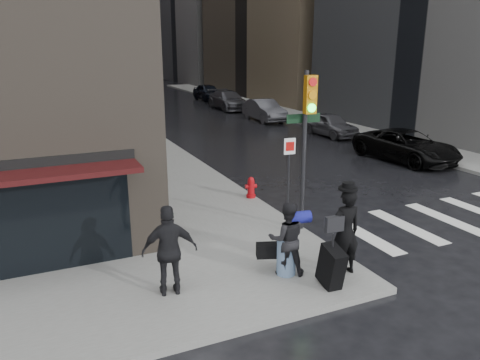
% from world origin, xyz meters
% --- Properties ---
extents(ground, '(140.00, 140.00, 0.00)m').
position_xyz_m(ground, '(0.00, 0.00, 0.00)').
color(ground, black).
rests_on(ground, ground).
extents(sidewalk_left, '(4.00, 50.00, 0.15)m').
position_xyz_m(sidewalk_left, '(0.00, 27.00, 0.07)').
color(sidewalk_left, slate).
rests_on(sidewalk_left, ground).
extents(sidewalk_right, '(3.00, 50.00, 0.15)m').
position_xyz_m(sidewalk_right, '(13.50, 27.00, 0.07)').
color(sidewalk_right, slate).
rests_on(sidewalk_right, ground).
extents(crosswalk, '(8.50, 3.00, 0.01)m').
position_xyz_m(crosswalk, '(7.50, 1.00, 0.00)').
color(crosswalk, silver).
rests_on(crosswalk, ground).
extents(man_overcoat, '(1.24, 1.12, 2.26)m').
position_xyz_m(man_overcoat, '(1.20, -0.99, 1.10)').
color(man_overcoat, black).
rests_on(man_overcoat, ground).
extents(man_jeans, '(1.23, 0.99, 1.77)m').
position_xyz_m(man_jeans, '(0.08, -0.38, 1.04)').
color(man_jeans, black).
rests_on(man_jeans, ground).
extents(man_greycoat, '(1.24, 0.69, 2.00)m').
position_xyz_m(man_greycoat, '(-2.61, -0.15, 1.15)').
color(man_greycoat, black).
rests_on(man_greycoat, ground).
extents(traffic_light, '(1.13, 0.53, 4.52)m').
position_xyz_m(traffic_light, '(1.85, 1.80, 3.06)').
color(traffic_light, black).
rests_on(traffic_light, ground).
extents(fire_hydrant, '(0.43, 0.33, 0.74)m').
position_xyz_m(fire_hydrant, '(1.80, 5.08, 0.48)').
color(fire_hydrant, '#A40A0F').
rests_on(fire_hydrant, ground).
extents(parked_car_0, '(2.91, 5.43, 1.45)m').
position_xyz_m(parked_car_0, '(11.06, 7.46, 0.73)').
color(parked_car_0, black).
rests_on(parked_car_0, ground).
extents(parked_car_1, '(1.88, 4.16, 1.39)m').
position_xyz_m(parked_car_1, '(11.46, 14.23, 0.69)').
color(parked_car_1, '#525157').
rests_on(parked_car_1, ground).
extents(parked_car_2, '(1.72, 4.63, 1.51)m').
position_xyz_m(parked_car_2, '(10.51, 21.01, 0.76)').
color(parked_car_2, '#515056').
rests_on(parked_car_2, ground).
extents(parked_car_3, '(2.20, 5.33, 1.54)m').
position_xyz_m(parked_car_3, '(10.54, 27.79, 0.77)').
color(parked_car_3, '#414045').
rests_on(parked_car_3, ground).
extents(parked_car_4, '(1.88, 4.66, 1.59)m').
position_xyz_m(parked_car_4, '(11.25, 34.57, 0.79)').
color(parked_car_4, black).
rests_on(parked_car_4, ground).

